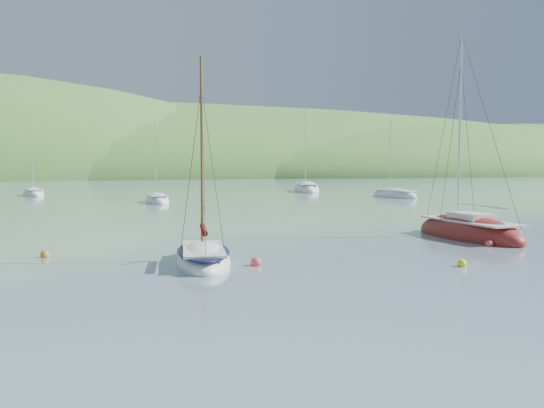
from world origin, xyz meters
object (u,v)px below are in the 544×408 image
object	(u,v)px
distant_sloop_a	(157,201)
distant_sloop_b	(307,190)
sloop_red	(469,234)
daysailer_white	(203,259)
distant_sloop_d	(394,196)
distant_sloop_c	(33,194)

from	to	relation	value
distant_sloop_a	distant_sloop_b	size ratio (longest dim) A/B	0.71
distant_sloop_a	sloop_red	bearing A→B (deg)	-68.77
distant_sloop_a	distant_sloop_b	distance (m)	28.12
distant_sloop_a	distant_sloop_b	bearing A→B (deg)	35.04
daysailer_white	distant_sloop_d	world-z (taller)	distant_sloop_d
sloop_red	distant_sloop_b	bearing A→B (deg)	77.32
daysailer_white	distant_sloop_c	world-z (taller)	daysailer_white
sloop_red	distant_sloop_a	world-z (taller)	sloop_red
distant_sloop_b	daysailer_white	bearing A→B (deg)	-101.71
sloop_red	distant_sloop_a	distance (m)	37.54
distant_sloop_c	distant_sloop_d	bearing A→B (deg)	-33.03
daysailer_white	distant_sloop_a	bearing A→B (deg)	95.15
distant_sloop_a	distant_sloop_d	distance (m)	28.37
distant_sloop_c	distant_sloop_d	world-z (taller)	distant_sloop_d
distant_sloop_b	sloop_red	bearing A→B (deg)	-87.15
sloop_red	distant_sloop_d	size ratio (longest dim) A/B	1.26
sloop_red	distant_sloop_d	bearing A→B (deg)	65.11
sloop_red	distant_sloop_c	xyz separation A→B (m)	(-27.11, 52.52, -0.06)
distant_sloop_b	distant_sloop_d	size ratio (longest dim) A/B	1.34
daysailer_white	distant_sloop_a	distance (m)	39.00
distant_sloop_a	distant_sloop_d	bearing A→B (deg)	0.79
distant_sloop_a	distant_sloop_b	xyz separation A→B (m)	(23.00, 16.18, 0.05)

